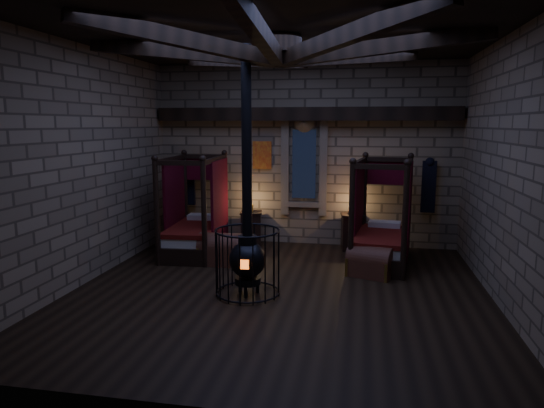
% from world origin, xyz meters
% --- Properties ---
extents(room, '(7.02, 7.02, 4.29)m').
position_xyz_m(room, '(-0.00, 0.09, 3.74)').
color(room, black).
rests_on(room, ground).
extents(bed_left, '(1.20, 2.10, 2.12)m').
position_xyz_m(bed_left, '(-2.25, 2.20, 0.53)').
color(bed_left, black).
rests_on(bed_left, ground).
extents(bed_right, '(1.30, 2.14, 2.11)m').
position_xyz_m(bed_right, '(1.77, 2.14, 0.52)').
color(bed_right, black).
rests_on(bed_right, ground).
extents(trunk_left, '(0.90, 0.58, 0.65)m').
position_xyz_m(trunk_left, '(-1.44, 1.45, 0.29)').
color(trunk_left, '#552A1A').
rests_on(trunk_left, ground).
extents(trunk_right, '(0.93, 0.75, 0.59)m').
position_xyz_m(trunk_right, '(1.53, 1.18, 0.26)').
color(trunk_right, '#552A1A').
rests_on(trunk_right, ground).
extents(nightstand_left, '(0.58, 0.57, 0.98)m').
position_xyz_m(nightstand_left, '(-1.19, 3.06, 0.41)').
color(nightstand_left, black).
rests_on(nightstand_left, ground).
extents(nightstand_right, '(0.58, 0.56, 0.90)m').
position_xyz_m(nightstand_right, '(1.16, 3.09, 0.42)').
color(nightstand_right, black).
rests_on(nightstand_right, ground).
extents(stove, '(1.09, 1.09, 4.05)m').
position_xyz_m(stove, '(-0.49, -0.20, 0.65)').
color(stove, black).
rests_on(stove, ground).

